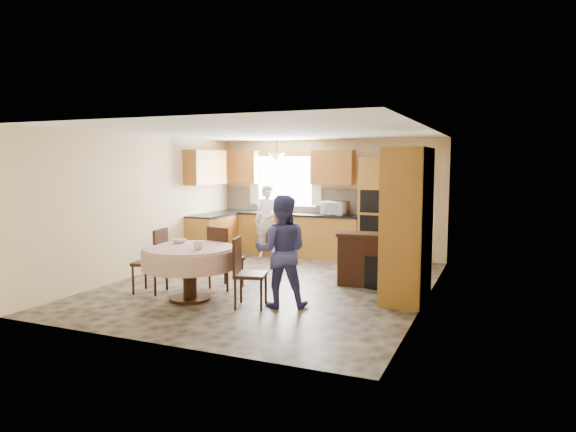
# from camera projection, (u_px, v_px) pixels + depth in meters

# --- Properties ---
(floor) EXTENTS (5.00, 6.00, 0.01)m
(floor) POSITION_uv_depth(u_px,v_px,m) (270.00, 285.00, 8.47)
(floor) COLOR #6E624D
(floor) RESTS_ON ground
(ceiling) EXTENTS (5.00, 6.00, 0.01)m
(ceiling) POSITION_uv_depth(u_px,v_px,m) (270.00, 132.00, 8.21)
(ceiling) COLOR white
(ceiling) RESTS_ON wall_back
(wall_back) EXTENTS (5.00, 0.02, 2.50)m
(wall_back) POSITION_uv_depth(u_px,v_px,m) (328.00, 198.00, 11.09)
(wall_back) COLOR #D2B886
(wall_back) RESTS_ON floor
(wall_front) EXTENTS (5.00, 0.02, 2.50)m
(wall_front) POSITION_uv_depth(u_px,v_px,m) (154.00, 233.00, 5.59)
(wall_front) COLOR #D2B886
(wall_front) RESTS_ON floor
(wall_left) EXTENTS (0.02, 6.00, 2.50)m
(wall_left) POSITION_uv_depth(u_px,v_px,m) (145.00, 205.00, 9.31)
(wall_left) COLOR #D2B886
(wall_left) RESTS_ON floor
(wall_right) EXTENTS (0.02, 6.00, 2.50)m
(wall_right) POSITION_uv_depth(u_px,v_px,m) (428.00, 216.00, 7.37)
(wall_right) COLOR #D2B886
(wall_right) RESTS_ON floor
(window) EXTENTS (1.40, 0.03, 1.10)m
(window) POSITION_uv_depth(u_px,v_px,m) (286.00, 181.00, 11.42)
(window) COLOR white
(window) RESTS_ON wall_back
(curtain_left) EXTENTS (0.22, 0.02, 1.15)m
(curtain_left) POSITION_uv_depth(u_px,v_px,m) (254.00, 178.00, 11.66)
(curtain_left) COLOR white
(curtain_left) RESTS_ON wall_back
(curtain_right) EXTENTS (0.22, 0.02, 1.15)m
(curtain_right) POSITION_uv_depth(u_px,v_px,m) (317.00, 179.00, 11.08)
(curtain_right) COLOR white
(curtain_right) RESTS_ON wall_back
(base_cab_back) EXTENTS (3.30, 0.60, 0.88)m
(base_cab_back) POSITION_uv_depth(u_px,v_px,m) (287.00, 235.00, 11.23)
(base_cab_back) COLOR #B58730
(base_cab_back) RESTS_ON floor
(counter_back) EXTENTS (3.30, 0.64, 0.04)m
(counter_back) POSITION_uv_depth(u_px,v_px,m) (287.00, 214.00, 11.18)
(counter_back) COLOR black
(counter_back) RESTS_ON base_cab_back
(base_cab_left) EXTENTS (0.60, 1.20, 0.88)m
(base_cab_left) POSITION_uv_depth(u_px,v_px,m) (212.00, 237.00, 10.93)
(base_cab_left) COLOR #B58730
(base_cab_left) RESTS_ON floor
(counter_left) EXTENTS (0.64, 1.20, 0.04)m
(counter_left) POSITION_uv_depth(u_px,v_px,m) (212.00, 215.00, 10.88)
(counter_left) COLOR black
(counter_left) RESTS_ON base_cab_left
(backsplash) EXTENTS (3.30, 0.02, 0.55)m
(backsplash) POSITION_uv_depth(u_px,v_px,m) (292.00, 200.00, 11.42)
(backsplash) COLOR tan
(backsplash) RESTS_ON wall_back
(wall_cab_left) EXTENTS (0.85, 0.33, 0.72)m
(wall_cab_left) POSITION_uv_depth(u_px,v_px,m) (241.00, 167.00, 11.66)
(wall_cab_left) COLOR #B3742C
(wall_cab_left) RESTS_ON wall_back
(wall_cab_right) EXTENTS (0.90, 0.33, 0.72)m
(wall_cab_right) POSITION_uv_depth(u_px,v_px,m) (333.00, 167.00, 10.81)
(wall_cab_right) COLOR #B3742C
(wall_cab_right) RESTS_ON wall_back
(wall_cab_side) EXTENTS (0.33, 1.20, 0.72)m
(wall_cab_side) POSITION_uv_depth(u_px,v_px,m) (206.00, 167.00, 10.83)
(wall_cab_side) COLOR #B3742C
(wall_cab_side) RESTS_ON wall_left
(oven_tower) EXTENTS (0.66, 0.62, 2.12)m
(oven_tower) POSITION_uv_depth(u_px,v_px,m) (377.00, 210.00, 10.38)
(oven_tower) COLOR #B58730
(oven_tower) RESTS_ON floor
(oven_upper) EXTENTS (0.56, 0.01, 0.45)m
(oven_upper) POSITION_uv_depth(u_px,v_px,m) (374.00, 201.00, 10.07)
(oven_upper) COLOR black
(oven_upper) RESTS_ON oven_tower
(oven_lower) EXTENTS (0.56, 0.01, 0.45)m
(oven_lower) POSITION_uv_depth(u_px,v_px,m) (373.00, 227.00, 10.13)
(oven_lower) COLOR black
(oven_lower) RESTS_ON oven_tower
(pendant) EXTENTS (0.36, 0.36, 0.18)m
(pendant) POSITION_uv_depth(u_px,v_px,m) (277.00, 157.00, 10.93)
(pendant) COLOR beige
(pendant) RESTS_ON ceiling
(sideboard) EXTENTS (1.17, 0.55, 0.81)m
(sideboard) POSITION_uv_depth(u_px,v_px,m) (373.00, 261.00, 8.37)
(sideboard) COLOR #34180E
(sideboard) RESTS_ON floor
(space_heater) EXTENTS (0.44, 0.37, 0.52)m
(space_heater) POSITION_uv_depth(u_px,v_px,m) (377.00, 272.00, 8.21)
(space_heater) COLOR black
(space_heater) RESTS_ON floor
(cupboard) EXTENTS (0.58, 1.17, 2.23)m
(cupboard) POSITION_uv_depth(u_px,v_px,m) (407.00, 225.00, 7.47)
(cupboard) COLOR #B58730
(cupboard) RESTS_ON floor
(dining_table) EXTENTS (1.37, 1.37, 0.78)m
(dining_table) POSITION_uv_depth(u_px,v_px,m) (189.00, 259.00, 7.51)
(dining_table) COLOR #34180E
(dining_table) RESTS_ON floor
(chair_left) EXTENTS (0.49, 0.49, 1.00)m
(chair_left) POSITION_uv_depth(u_px,v_px,m) (154.00, 258.00, 7.91)
(chair_left) COLOR #34180E
(chair_left) RESTS_ON floor
(chair_back) EXTENTS (0.51, 0.51, 1.00)m
(chair_back) POSITION_uv_depth(u_px,v_px,m) (222.00, 255.00, 8.15)
(chair_back) COLOR #34180E
(chair_back) RESTS_ON floor
(chair_right) EXTENTS (0.52, 0.52, 0.98)m
(chair_right) POSITION_uv_depth(u_px,v_px,m) (245.00, 269.00, 7.16)
(chair_right) COLOR #34180E
(chair_right) RESTS_ON floor
(framed_picture) EXTENTS (0.06, 0.62, 0.52)m
(framed_picture) POSITION_uv_depth(u_px,v_px,m) (429.00, 189.00, 7.69)
(framed_picture) COLOR gold
(framed_picture) RESTS_ON wall_right
(microwave) EXTENTS (0.56, 0.43, 0.28)m
(microwave) POSITION_uv_depth(u_px,v_px,m) (335.00, 208.00, 10.69)
(microwave) COLOR silver
(microwave) RESTS_ON counter_back
(person_sink) EXTENTS (0.64, 0.51, 1.55)m
(person_sink) POSITION_uv_depth(u_px,v_px,m) (268.00, 221.00, 10.93)
(person_sink) COLOR silver
(person_sink) RESTS_ON floor
(person_dining) EXTENTS (0.91, 0.81, 1.57)m
(person_dining) POSITION_uv_depth(u_px,v_px,m) (281.00, 251.00, 7.14)
(person_dining) COLOR navy
(person_dining) RESTS_ON floor
(bowl_sideboard) EXTENTS (0.28, 0.28, 0.05)m
(bowl_sideboard) POSITION_uv_depth(u_px,v_px,m) (361.00, 234.00, 8.40)
(bowl_sideboard) COLOR #B2B2B2
(bowl_sideboard) RESTS_ON sideboard
(bottle_sideboard) EXTENTS (0.16, 0.16, 0.33)m
(bottle_sideboard) POSITION_uv_depth(u_px,v_px,m) (394.00, 228.00, 8.18)
(bottle_sideboard) COLOR silver
(bottle_sideboard) RESTS_ON sideboard
(cup_table) EXTENTS (0.17, 0.17, 0.11)m
(cup_table) POSITION_uv_depth(u_px,v_px,m) (198.00, 246.00, 7.27)
(cup_table) COLOR #B2B2B2
(cup_table) RESTS_ON dining_table
(bowl_table) EXTENTS (0.24, 0.24, 0.07)m
(bowl_table) POSITION_uv_depth(u_px,v_px,m) (180.00, 241.00, 7.85)
(bowl_table) COLOR #B2B2B2
(bowl_table) RESTS_ON dining_table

